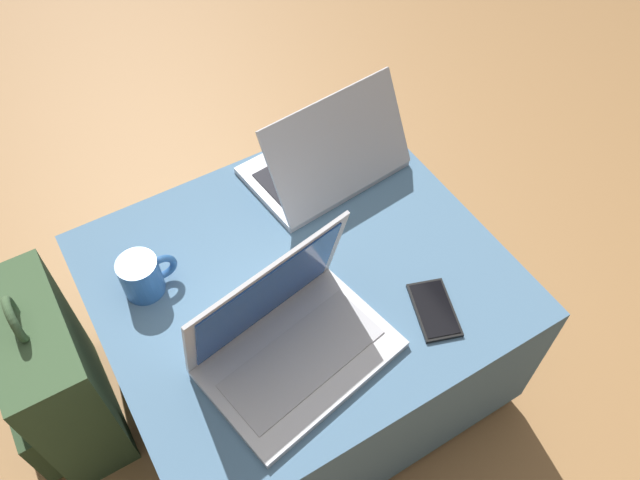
% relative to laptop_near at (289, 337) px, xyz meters
% --- Properties ---
extents(ground_plane, '(14.00, 14.00, 0.00)m').
position_rel_laptop_near_xyz_m(ground_plane, '(0.10, 0.14, -0.47)').
color(ground_plane, '#9E7042').
extents(ottoman, '(0.80, 0.71, 0.42)m').
position_rel_laptop_near_xyz_m(ottoman, '(0.10, 0.14, -0.26)').
color(ottoman, '#2A3D4E').
rests_on(ottoman, ground_plane).
extents(laptop_near, '(0.38, 0.29, 0.24)m').
position_rel_laptop_near_xyz_m(laptop_near, '(0.00, 0.00, 0.00)').
color(laptop_near, silver).
rests_on(laptop_near, ottoman).
extents(laptop_far, '(0.36, 0.26, 0.22)m').
position_rel_laptop_near_xyz_m(laptop_far, '(0.29, 0.35, -0.00)').
color(laptop_far, '#B7B7BC').
rests_on(laptop_far, ottoman).
extents(cell_phone, '(0.11, 0.15, 0.01)m').
position_rel_laptop_near_xyz_m(cell_phone, '(0.28, -0.07, -0.05)').
color(cell_phone, black).
rests_on(cell_phone, ottoman).
extents(backpack, '(0.19, 0.34, 0.50)m').
position_rel_laptop_near_xyz_m(backpack, '(-0.43, 0.31, -0.27)').
color(backpack, '#385133').
rests_on(backpack, ground_plane).
extents(coffee_mug, '(0.11, 0.08, 0.09)m').
position_rel_laptop_near_xyz_m(coffee_mug, '(-0.18, 0.27, -0.01)').
color(coffee_mug, '#285693').
rests_on(coffee_mug, ottoman).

